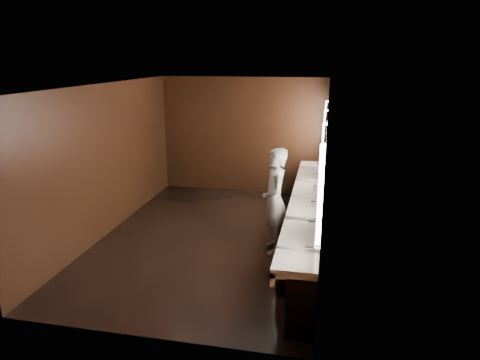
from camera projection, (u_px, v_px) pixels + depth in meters
name	position (u px, v px, depth m)	size (l,w,h in m)	color
floor	(212.00, 238.00, 7.99)	(6.00, 6.00, 0.00)	black
ceiling	(209.00, 85.00, 7.21)	(4.00, 6.00, 0.02)	#2D2D2B
wall_back	(243.00, 136.00, 10.42)	(4.00, 0.02, 2.80)	black
wall_front	(139.00, 230.00, 4.78)	(4.00, 0.02, 2.80)	black
wall_left	(107.00, 160.00, 7.99)	(0.02, 6.00, 2.80)	black
wall_right	(324.00, 171.00, 7.21)	(0.02, 6.00, 2.80)	black
sink_counter	(310.00, 220.00, 7.51)	(0.55, 5.40, 1.01)	black
mirror_band	(324.00, 151.00, 7.12)	(0.06, 5.03, 1.15)	white
person	(275.00, 201.00, 7.23)	(0.66, 0.44, 1.82)	#9BCDE8
trash_bin	(288.00, 275.00, 6.09)	(0.35, 0.35, 0.55)	black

